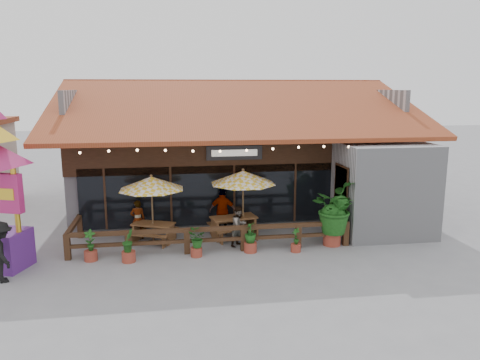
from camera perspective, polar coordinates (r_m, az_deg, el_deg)
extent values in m
plane|color=gray|center=(17.40, 1.81, -7.94)|extent=(100.00, 100.00, 0.00)
cube|color=#AFAFB4|center=(23.64, -1.25, 2.19)|extent=(14.00, 10.00, 4.00)
cube|color=#381F11|center=(18.31, -3.86, 3.32)|extent=(11.00, 0.16, 1.60)
cube|color=black|center=(18.60, -3.78, -1.88)|extent=(10.00, 0.12, 2.40)
cube|color=#FFCD72|center=(18.80, -3.84, -1.74)|extent=(9.80, 0.05, 2.20)
cube|color=#AFAFB4|center=(19.14, 17.13, -1.07)|extent=(3.50, 2.70, 3.60)
cube|color=red|center=(18.25, 12.24, -0.76)|extent=(0.06, 1.20, 1.50)
cube|color=#381F11|center=(18.24, 12.21, -0.76)|extent=(0.04, 1.34, 1.64)
cube|color=#963C21|center=(19.90, 0.04, 8.89)|extent=(15.50, 7.05, 2.37)
cube|color=#963C21|center=(26.84, -2.27, 9.48)|extent=(15.50, 7.05, 2.37)
cube|color=#963C21|center=(23.35, -1.30, 11.98)|extent=(15.50, 0.30, 0.12)
cube|color=#AFAFB4|center=(23.52, -18.63, 8.18)|extent=(0.20, 9.00, 1.80)
cube|color=#AFAFB4|center=(25.25, 14.86, 8.56)|extent=(0.20, 9.00, 1.80)
cube|color=black|center=(18.30, -0.70, 3.34)|extent=(2.20, 0.10, 0.55)
cube|color=silver|center=(18.25, -0.67, 3.32)|extent=(1.80, 0.02, 0.25)
cube|color=#381F11|center=(18.66, -16.11, -2.26)|extent=(0.08, 0.08, 2.40)
cube|color=#381F11|center=(18.50, -8.41, -2.05)|extent=(0.08, 0.08, 2.40)
cube|color=#381F11|center=(18.67, -0.71, -1.80)|extent=(0.08, 0.08, 2.40)
cube|color=#381F11|center=(19.17, 6.71, -1.54)|extent=(0.08, 0.08, 2.40)
sphere|color=#F0B884|center=(16.65, -18.95, 3.16)|extent=(0.09, 0.09, 0.09)
sphere|color=#F0B884|center=(16.50, -15.71, 3.42)|extent=(0.09, 0.09, 0.09)
sphere|color=#F0B884|center=(16.41, -12.42, 3.57)|extent=(0.09, 0.09, 0.09)
sphere|color=#F0B884|center=(16.38, -9.09, 3.58)|extent=(0.09, 0.09, 0.09)
sphere|color=#F0B884|center=(16.40, -5.76, 3.53)|extent=(0.09, 0.09, 0.09)
sphere|color=#F0B884|center=(16.48, -2.45, 3.52)|extent=(0.09, 0.09, 0.09)
sphere|color=#F0B884|center=(16.61, 0.81, 3.62)|extent=(0.09, 0.09, 0.09)
sphere|color=#F0B884|center=(16.79, 4.02, 3.81)|extent=(0.09, 0.09, 0.09)
sphere|color=#F0B884|center=(17.01, 7.15, 3.98)|extent=(0.09, 0.09, 0.09)
sphere|color=#F0B884|center=(17.30, 10.19, 4.04)|extent=(0.09, 0.09, 0.09)
sphere|color=#F0B884|center=(17.63, 13.12, 3.96)|extent=(0.09, 0.09, 0.09)
cube|color=#412C17|center=(16.88, -20.31, -7.66)|extent=(0.20, 0.20, 0.90)
cube|color=#412C17|center=(16.58, -13.47, -7.59)|extent=(0.20, 0.20, 0.90)
cube|color=#412C17|center=(16.52, -6.49, -7.41)|extent=(0.20, 0.20, 0.90)
cube|color=#412C17|center=(16.71, 0.43, -7.12)|extent=(0.20, 0.20, 0.90)
cube|color=#412C17|center=(17.12, 7.10, -6.75)|extent=(0.20, 0.20, 0.90)
cube|color=#412C17|center=(17.69, 12.76, -6.36)|extent=(0.20, 0.20, 0.90)
cube|color=#412C17|center=(16.45, -3.37, -5.97)|extent=(9.80, 0.16, 0.14)
cube|color=#412C17|center=(16.58, -3.35, -7.29)|extent=(9.80, 0.12, 0.12)
cube|color=#412C17|center=(17.93, -19.62, -5.17)|extent=(0.16, 2.50, 0.14)
cube|color=#412C17|center=(19.12, -18.91, -5.36)|extent=(0.20, 0.20, 0.90)
cylinder|color=brown|center=(17.57, -10.63, -3.76)|extent=(0.06, 0.06, 2.45)
cone|color=yellow|center=(17.33, -10.76, -0.36)|extent=(3.22, 3.22, 0.48)
sphere|color=brown|center=(17.28, -10.79, 0.50)|extent=(0.11, 0.11, 0.11)
cylinder|color=black|center=(17.91, -10.49, -7.45)|extent=(0.47, 0.47, 0.06)
cylinder|color=brown|center=(17.92, 0.37, -3.12)|extent=(0.07, 0.07, 2.54)
cone|color=yellow|center=(17.68, 0.38, 0.34)|extent=(3.28, 3.28, 0.50)
sphere|color=brown|center=(17.63, 0.38, 1.22)|extent=(0.11, 0.11, 0.11)
cylinder|color=black|center=(18.27, 0.37, -6.88)|extent=(0.49, 0.49, 0.07)
cube|color=brown|center=(17.80, -10.52, -5.28)|extent=(1.69, 1.25, 0.06)
cube|color=brown|center=(18.18, -12.42, -6.17)|extent=(0.33, 0.65, 0.71)
cube|color=brown|center=(17.65, -8.48, -6.56)|extent=(0.33, 0.65, 0.71)
cube|color=brown|center=(17.43, -11.19, -6.66)|extent=(1.52, 0.83, 0.05)
cube|color=brown|center=(18.35, -9.81, -5.70)|extent=(1.52, 0.83, 0.05)
cube|color=brown|center=(18.03, -0.79, -4.59)|extent=(1.86, 1.15, 0.06)
cube|color=brown|center=(17.91, -3.06, -6.04)|extent=(0.24, 0.76, 0.80)
cube|color=brown|center=(18.40, 1.44, -5.55)|extent=(0.24, 0.76, 0.80)
cube|color=brown|center=(17.59, -0.12, -6.09)|extent=(1.75, 0.66, 0.05)
cube|color=brown|center=(18.65, -1.41, -5.08)|extent=(1.75, 0.66, 0.05)
cube|color=#57217B|center=(16.96, -27.18, -7.52)|extent=(1.97, 1.71, 1.24)
cylinder|color=gold|center=(16.32, -25.28, -2.03)|extent=(0.17, 0.17, 2.07)
cylinder|color=maroon|center=(17.67, 11.13, -7.04)|extent=(0.64, 0.64, 0.47)
imported|color=#1D5B1A|center=(17.34, 11.28, -3.28)|extent=(2.00, 2.14, 1.92)
sphere|color=#1D5B1A|center=(17.39, 11.85, -4.50)|extent=(0.64, 0.64, 0.64)
sphere|color=#1D5B1A|center=(17.47, 10.70, -3.66)|extent=(0.56, 0.56, 0.56)
imported|color=#381F11|center=(18.32, -12.36, -4.72)|extent=(0.59, 0.42, 1.52)
imported|color=#381F11|center=(17.11, -0.10, -5.65)|extent=(0.91, 0.91, 1.49)
imported|color=#381F11|center=(18.45, -2.09, -3.81)|extent=(1.17, 0.76, 1.85)
imported|color=black|center=(15.68, -27.04, -7.81)|extent=(1.18, 1.38, 1.85)
cylinder|color=maroon|center=(16.62, -17.72, -8.77)|extent=(0.44, 0.44, 0.35)
imported|color=#1D5B1A|center=(16.45, -17.83, -7.02)|extent=(0.40, 0.28, 0.72)
cylinder|color=maroon|center=(16.18, -13.41, -9.07)|extent=(0.45, 0.45, 0.36)
imported|color=#1D5B1A|center=(16.00, -13.50, -7.19)|extent=(0.45, 0.50, 0.75)
cylinder|color=maroon|center=(16.30, -5.34, -8.73)|extent=(0.40, 0.40, 0.32)
imported|color=#1D5B1A|center=(16.14, -5.37, -7.10)|extent=(0.72, 0.66, 0.66)
cylinder|color=maroon|center=(16.64, 1.27, -8.19)|extent=(0.45, 0.45, 0.36)
imported|color=#1D5B1A|center=(16.46, 1.28, -6.40)|extent=(0.57, 0.57, 0.74)
cylinder|color=maroon|center=(16.79, 6.81, -8.21)|extent=(0.36, 0.36, 0.29)
imported|color=#1D5B1A|center=(16.65, 6.85, -6.80)|extent=(0.31, 0.37, 0.59)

